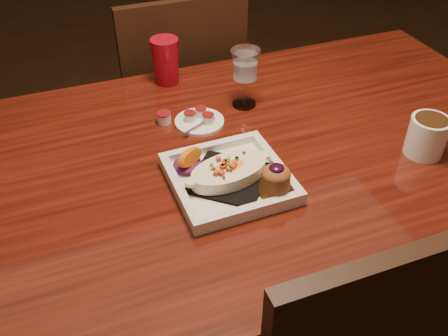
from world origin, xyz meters
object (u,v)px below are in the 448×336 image
object	(u,v)px
red_tumbler	(166,61)
plate	(235,176)
saucer	(199,120)
table	(249,182)
chair_far	(178,106)
goblet	(245,68)
coffee_mug	(428,134)

from	to	relation	value
red_tumbler	plate	bearing A→B (deg)	-88.64
saucer	table	bearing A→B (deg)	-63.30
plate	saucer	distance (m)	0.25
chair_far	goblet	xyz separation A→B (m)	(0.06, -0.44, 0.35)
coffee_mug	table	bearing A→B (deg)	136.74
plate	red_tumbler	xyz separation A→B (m)	(-0.01, 0.48, 0.04)
chair_far	plate	size ratio (longest dim) A/B	3.78
coffee_mug	saucer	bearing A→B (deg)	124.83
table	red_tumbler	xyz separation A→B (m)	(-0.09, 0.38, 0.16)
saucer	chair_far	bearing A→B (deg)	81.13
chair_far	coffee_mug	distance (m)	0.91
table	goblet	xyz separation A→B (m)	(0.06, 0.19, 0.20)
saucer	red_tumbler	xyz separation A→B (m)	(-0.02, 0.23, 0.05)
coffee_mug	red_tumbler	distance (m)	0.70
plate	table	bearing A→B (deg)	50.57
plate	saucer	world-z (taller)	plate
plate	goblet	bearing A→B (deg)	62.72
plate	red_tumbler	world-z (taller)	red_tumbler
table	goblet	size ratio (longest dim) A/B	9.65
chair_far	red_tumbler	world-z (taller)	chair_far
plate	goblet	xyz separation A→B (m)	(0.14, 0.29, 0.08)
table	goblet	bearing A→B (deg)	71.55
table	saucer	world-z (taller)	saucer
goblet	table	bearing A→B (deg)	-108.45
saucer	red_tumbler	distance (m)	0.24
plate	red_tumbler	bearing A→B (deg)	90.32
table	plate	distance (m)	0.18
chair_far	saucer	world-z (taller)	chair_far
chair_far	goblet	size ratio (longest dim) A/B	5.98
goblet	red_tumbler	world-z (taller)	goblet
plate	goblet	world-z (taller)	goblet
goblet	saucer	xyz separation A→B (m)	(-0.14, -0.04, -0.10)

